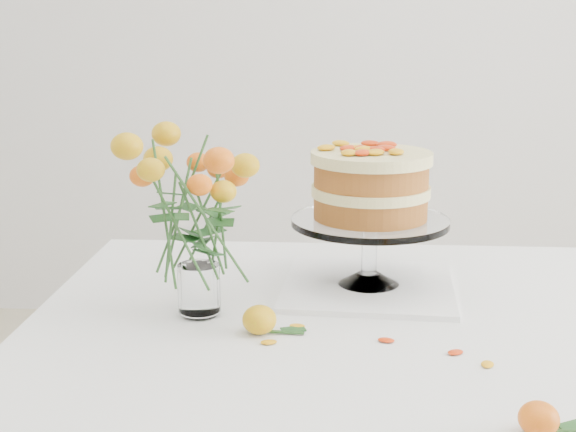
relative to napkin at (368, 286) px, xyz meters
name	(u,v)px	position (x,y,z in m)	size (l,w,h in m)	color
table	(454,366)	(0.14, -0.15, -0.09)	(1.43, 0.93, 0.76)	tan
napkin	(368,286)	(0.00, 0.00, 0.00)	(0.31, 0.31, 0.01)	white
cake_stand	(371,192)	(0.00, 0.00, 0.18)	(0.29, 0.29, 0.26)	white
rose_vase	(197,194)	(-0.29, -0.16, 0.20)	(0.25, 0.25, 0.35)	white
loose_rose_near	(260,320)	(-0.18, -0.23, 0.02)	(0.10, 0.05, 0.05)	orange
loose_rose_far	(539,419)	(0.19, -0.53, 0.02)	(0.09, 0.05, 0.04)	orange
stray_petal_a	(386,340)	(0.02, -0.25, 0.00)	(0.03, 0.02, 0.00)	#F6A70F
stray_petal_b	(455,353)	(0.12, -0.29, 0.00)	(0.03, 0.02, 0.00)	#F6A70F
stray_petal_c	(487,364)	(0.16, -0.33, 0.00)	(0.03, 0.02, 0.00)	#F6A70F
stray_petal_d	(297,326)	(-0.12, -0.20, 0.00)	(0.03, 0.02, 0.00)	#F6A70F
stray_petal_e	(269,342)	(-0.16, -0.27, 0.00)	(0.03, 0.02, 0.00)	#F6A70F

